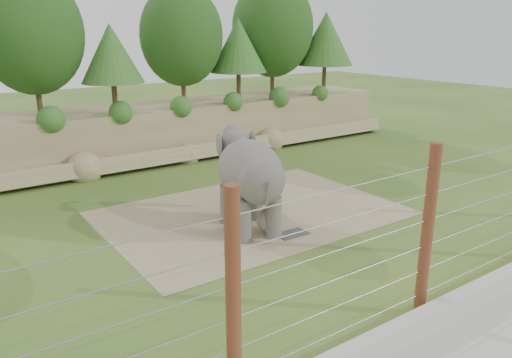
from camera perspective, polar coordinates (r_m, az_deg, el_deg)
ground at (r=15.12m, az=4.39°, el=-7.63°), size 90.00×90.00×0.00m
back_embankment at (r=25.19m, az=-13.20°, el=11.23°), size 30.00×5.52×8.77m
dirt_patch at (r=17.61m, az=-0.53°, el=-3.90°), size 10.00×7.00×0.02m
drain_grate at (r=15.87m, az=4.15°, el=-6.26°), size 1.00×0.60×0.03m
elephant at (r=15.75m, az=-0.72°, el=-0.56°), size 2.59×4.10×3.08m
stone_ball at (r=15.87m, az=1.48°, el=-4.74°), size 0.79×0.79×0.79m
retaining_wall at (r=12.04m, az=20.13°, el=-14.24°), size 26.00×0.35×0.50m
barrier_fence at (r=11.52m, az=18.98°, el=-5.82°), size 20.26×0.26×4.00m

